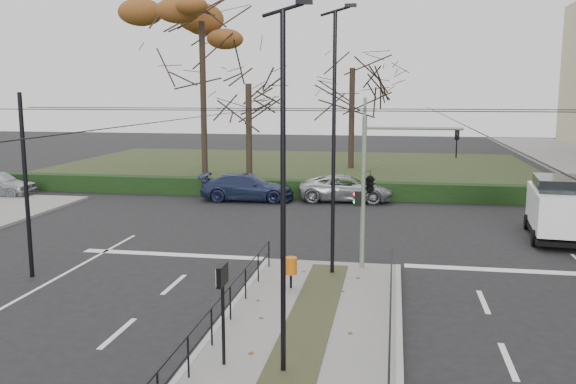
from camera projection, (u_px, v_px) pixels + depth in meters
name	position (u px, v px, depth m)	size (l,w,h in m)	color
ground	(313.00, 317.00, 16.47)	(140.00, 140.00, 0.00)	black
median_island	(299.00, 353.00, 14.03)	(4.40, 15.00, 0.14)	slate
park	(291.00, 167.00, 48.59)	(38.00, 26.00, 0.10)	#283118
hedge	(253.00, 187.00, 35.49)	(38.00, 1.00, 1.00)	black
median_railing	(298.00, 317.00, 13.79)	(4.14, 13.24, 0.92)	black
catenary	(321.00, 183.00, 17.49)	(20.00, 34.00, 6.00)	black
traffic_light	(373.00, 181.00, 20.11)	(3.46, 1.99, 5.09)	#64785C
litter_bin	(291.00, 266.00, 18.33)	(0.37, 0.37, 0.95)	black
info_panel	(222.00, 287.00, 13.00)	(0.13, 0.58, 2.24)	black
streetlamp_median_near	(284.00, 191.00, 12.33)	(0.64, 0.13, 7.62)	black
streetlamp_median_far	(334.00, 141.00, 19.27)	(0.71, 0.15, 8.52)	black
parked_car_third	(247.00, 187.00, 33.98)	(2.11, 5.18, 1.50)	#1F2849
parked_car_fourth	(346.00, 188.00, 33.85)	(2.38, 5.16, 1.43)	#979A9E
white_van	(558.00, 207.00, 25.01)	(2.63, 5.08, 2.57)	white
rust_tree	(202.00, 22.00, 43.25)	(10.26, 10.26, 14.27)	black
bare_tree_center	(352.00, 75.00, 46.80)	(7.29, 7.29, 10.27)	black
bare_tree_near	(248.00, 91.00, 41.96)	(5.61, 5.61, 8.60)	black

